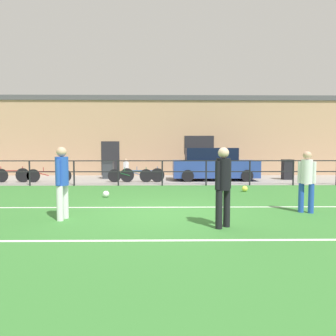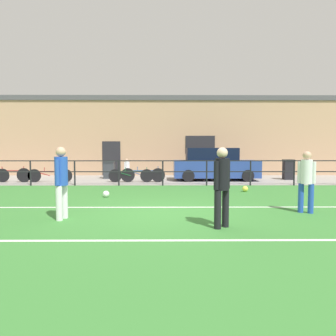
{
  "view_description": "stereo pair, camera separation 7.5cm",
  "coord_description": "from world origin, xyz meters",
  "px_view_note": "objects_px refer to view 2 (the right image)",
  "views": [
    {
      "loc": [
        0.06,
        -8.18,
        1.75
      ],
      "look_at": [
        0.21,
        2.64,
        1.02
      ],
      "focal_mm": 33.48,
      "sensor_mm": 36.0,
      "label": 1
    },
    {
      "loc": [
        0.13,
        -8.18,
        1.75
      ],
      "look_at": [
        0.21,
        2.64,
        1.02
      ],
      "focal_mm": 33.48,
      "sensor_mm": 36.0,
      "label": 2
    }
  ],
  "objects_px": {
    "spectator_child": "(127,167)",
    "trash_bin_1": "(288,169)",
    "player_striker": "(306,178)",
    "parked_car_red": "(214,165)",
    "bicycle_parked_0": "(50,175)",
    "player_goalkeeper": "(222,182)",
    "bicycle_parked_1": "(131,175)",
    "trash_bin_0": "(109,170)",
    "soccer_ball_spare": "(106,194)",
    "player_winger": "(61,178)",
    "bicycle_parked_3": "(8,175)",
    "soccer_ball_match": "(245,189)",
    "bicycle_parked_2": "(143,175)"
  },
  "relations": [
    {
      "from": "soccer_ball_spare",
      "to": "bicycle_parked_1",
      "type": "relative_size",
      "value": 0.1
    },
    {
      "from": "player_goalkeeper",
      "to": "soccer_ball_spare",
      "type": "relative_size",
      "value": 7.64
    },
    {
      "from": "bicycle_parked_0",
      "to": "bicycle_parked_3",
      "type": "relative_size",
      "value": 0.96
    },
    {
      "from": "parked_car_red",
      "to": "bicycle_parked_2",
      "type": "xyz_separation_m",
      "value": [
        -3.69,
        -0.97,
        -0.43
      ]
    },
    {
      "from": "player_goalkeeper",
      "to": "parked_car_red",
      "type": "height_order",
      "value": "player_goalkeeper"
    },
    {
      "from": "player_winger",
      "to": "spectator_child",
      "type": "xyz_separation_m",
      "value": [
        0.38,
        9.65,
        -0.36
      ]
    },
    {
      "from": "trash_bin_0",
      "to": "player_striker",
      "type": "bearing_deg",
      "value": -52.77
    },
    {
      "from": "player_winger",
      "to": "bicycle_parked_3",
      "type": "xyz_separation_m",
      "value": [
        -5.26,
        7.87,
        -0.61
      ]
    },
    {
      "from": "soccer_ball_spare",
      "to": "bicycle_parked_2",
      "type": "xyz_separation_m",
      "value": [
        0.95,
        4.53,
        0.27
      ]
    },
    {
      "from": "player_striker",
      "to": "player_winger",
      "type": "relative_size",
      "value": 0.94
    },
    {
      "from": "soccer_ball_match",
      "to": "trash_bin_0",
      "type": "xyz_separation_m",
      "value": [
        -6.24,
        5.04,
        0.39
      ]
    },
    {
      "from": "soccer_ball_spare",
      "to": "trash_bin_0",
      "type": "bearing_deg",
      "value": 99.25
    },
    {
      "from": "player_goalkeeper",
      "to": "player_winger",
      "type": "xyz_separation_m",
      "value": [
        -3.72,
        0.83,
        0.01
      ]
    },
    {
      "from": "soccer_ball_spare",
      "to": "trash_bin_0",
      "type": "xyz_separation_m",
      "value": [
        -1.04,
        6.37,
        0.39
      ]
    },
    {
      "from": "bicycle_parked_3",
      "to": "soccer_ball_spare",
      "type": "bearing_deg",
      "value": -38.53
    },
    {
      "from": "parked_car_red",
      "to": "bicycle_parked_1",
      "type": "bearing_deg",
      "value": -166.96
    },
    {
      "from": "player_goalkeeper",
      "to": "trash_bin_1",
      "type": "bearing_deg",
      "value": 21.89
    },
    {
      "from": "spectator_child",
      "to": "parked_car_red",
      "type": "bearing_deg",
      "value": 151.08
    },
    {
      "from": "spectator_child",
      "to": "trash_bin_1",
      "type": "distance_m",
      "value": 8.69
    },
    {
      "from": "bicycle_parked_2",
      "to": "bicycle_parked_0",
      "type": "bearing_deg",
      "value": 180.0
    },
    {
      "from": "spectator_child",
      "to": "trash_bin_1",
      "type": "relative_size",
      "value": 1.02
    },
    {
      "from": "trash_bin_0",
      "to": "spectator_child",
      "type": "bearing_deg",
      "value": -3.77
    },
    {
      "from": "soccer_ball_spare",
      "to": "bicycle_parked_3",
      "type": "xyz_separation_m",
      "value": [
        -5.69,
        4.53,
        0.27
      ]
    },
    {
      "from": "player_goalkeeper",
      "to": "bicycle_parked_1",
      "type": "bearing_deg",
      "value": 68.84
    },
    {
      "from": "spectator_child",
      "to": "trash_bin_0",
      "type": "xyz_separation_m",
      "value": [
        -0.99,
        0.07,
        -0.14
      ]
    },
    {
      "from": "player_striker",
      "to": "parked_car_red",
      "type": "relative_size",
      "value": 0.38
    },
    {
      "from": "soccer_ball_spare",
      "to": "bicycle_parked_0",
      "type": "bearing_deg",
      "value": 128.64
    },
    {
      "from": "spectator_child",
      "to": "bicycle_parked_2",
      "type": "distance_m",
      "value": 2.05
    },
    {
      "from": "bicycle_parked_1",
      "to": "player_goalkeeper",
      "type": "bearing_deg",
      "value": -71.38
    },
    {
      "from": "player_winger",
      "to": "bicycle_parked_1",
      "type": "distance_m",
      "value": 7.92
    },
    {
      "from": "player_winger",
      "to": "bicycle_parked_2",
      "type": "height_order",
      "value": "player_winger"
    },
    {
      "from": "player_striker",
      "to": "trash_bin_0",
      "type": "xyz_separation_m",
      "value": [
        -6.85,
        9.01,
        -0.43
      ]
    },
    {
      "from": "player_goalkeeper",
      "to": "spectator_child",
      "type": "height_order",
      "value": "player_goalkeeper"
    },
    {
      "from": "soccer_ball_match",
      "to": "soccer_ball_spare",
      "type": "distance_m",
      "value": 5.37
    },
    {
      "from": "player_striker",
      "to": "parked_car_red",
      "type": "height_order",
      "value": "parked_car_red"
    },
    {
      "from": "player_goalkeeper",
      "to": "bicycle_parked_0",
      "type": "distance_m",
      "value": 11.13
    },
    {
      "from": "player_striker",
      "to": "bicycle_parked_0",
      "type": "relative_size",
      "value": 0.75
    },
    {
      "from": "player_striker",
      "to": "bicycle_parked_1",
      "type": "bearing_deg",
      "value": -27.27
    },
    {
      "from": "soccer_ball_match",
      "to": "trash_bin_0",
      "type": "distance_m",
      "value": 8.03
    },
    {
      "from": "player_striker",
      "to": "bicycle_parked_3",
      "type": "xyz_separation_m",
      "value": [
        -11.5,
        7.17,
        -0.55
      ]
    },
    {
      "from": "bicycle_parked_1",
      "to": "trash_bin_0",
      "type": "distance_m",
      "value": 2.33
    },
    {
      "from": "player_goalkeeper",
      "to": "trash_bin_1",
      "type": "relative_size",
      "value": 1.63
    },
    {
      "from": "soccer_ball_match",
      "to": "soccer_ball_spare",
      "type": "height_order",
      "value": "same"
    },
    {
      "from": "parked_car_red",
      "to": "bicycle_parked_3",
      "type": "xyz_separation_m",
      "value": [
        -10.33,
        -0.97,
        -0.43
      ]
    },
    {
      "from": "bicycle_parked_0",
      "to": "bicycle_parked_1",
      "type": "xyz_separation_m",
      "value": [
        3.99,
        -0.02,
        -0.0
      ]
    },
    {
      "from": "player_winger",
      "to": "parked_car_red",
      "type": "height_order",
      "value": "player_winger"
    },
    {
      "from": "bicycle_parked_0",
      "to": "trash_bin_1",
      "type": "height_order",
      "value": "trash_bin_1"
    },
    {
      "from": "bicycle_parked_0",
      "to": "trash_bin_1",
      "type": "xyz_separation_m",
      "value": [
        12.24,
        1.19,
        0.2
      ]
    },
    {
      "from": "bicycle_parked_2",
      "to": "soccer_ball_match",
      "type": "bearing_deg",
      "value": -36.98
    },
    {
      "from": "parked_car_red",
      "to": "player_striker",
      "type": "bearing_deg",
      "value": -81.83
    }
  ]
}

